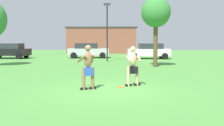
{
  "coord_description": "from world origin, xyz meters",
  "views": [
    {
      "loc": [
        0.49,
        -10.25,
        1.95
      ],
      "look_at": [
        0.07,
        1.24,
        0.94
      ],
      "focal_mm": 42.49,
      "sensor_mm": 36.0,
      "label": 1
    }
  ],
  "objects_px": {
    "car_silver_mid_lot": "(88,50)",
    "tree_behind_players": "(156,13)",
    "car_white_far_end": "(149,51)",
    "frisbee": "(121,87)",
    "car_black_near_post": "(9,51)",
    "player_in_blue": "(88,66)",
    "lamp_post": "(107,25)",
    "player_near": "(133,65)"
  },
  "relations": [
    {
      "from": "car_silver_mid_lot",
      "to": "tree_behind_players",
      "type": "height_order",
      "value": "tree_behind_players"
    },
    {
      "from": "car_white_far_end",
      "to": "tree_behind_players",
      "type": "distance_m",
      "value": 8.69
    },
    {
      "from": "frisbee",
      "to": "car_black_near_post",
      "type": "height_order",
      "value": "car_black_near_post"
    },
    {
      "from": "player_in_blue",
      "to": "car_black_near_post",
      "type": "relative_size",
      "value": 0.4
    },
    {
      "from": "player_in_blue",
      "to": "tree_behind_players",
      "type": "xyz_separation_m",
      "value": [
        3.73,
        8.85,
        2.91
      ]
    },
    {
      "from": "car_black_near_post",
      "to": "car_silver_mid_lot",
      "type": "xyz_separation_m",
      "value": [
        8.15,
        1.09,
        0.0
      ]
    },
    {
      "from": "car_white_far_end",
      "to": "lamp_post",
      "type": "distance_m",
      "value": 5.75
    },
    {
      "from": "player_near",
      "to": "car_white_far_end",
      "type": "height_order",
      "value": "player_near"
    },
    {
      "from": "car_white_far_end",
      "to": "lamp_post",
      "type": "height_order",
      "value": "lamp_post"
    },
    {
      "from": "lamp_post",
      "to": "frisbee",
      "type": "bearing_deg",
      "value": -84.46
    },
    {
      "from": "player_in_blue",
      "to": "car_silver_mid_lot",
      "type": "xyz_separation_m",
      "value": [
        -2.31,
        18.12,
        -0.1
      ]
    },
    {
      "from": "frisbee",
      "to": "tree_behind_players",
      "type": "bearing_deg",
      "value": 73.72
    },
    {
      "from": "car_white_far_end",
      "to": "player_in_blue",
      "type": "bearing_deg",
      "value": -103.61
    },
    {
      "from": "car_silver_mid_lot",
      "to": "car_white_far_end",
      "type": "bearing_deg",
      "value": -9.94
    },
    {
      "from": "player_near",
      "to": "car_black_near_post",
      "type": "distance_m",
      "value": 20.29
    },
    {
      "from": "player_near",
      "to": "car_silver_mid_lot",
      "type": "height_order",
      "value": "player_near"
    },
    {
      "from": "frisbee",
      "to": "player_in_blue",
      "type": "bearing_deg",
      "value": -159.27
    },
    {
      "from": "tree_behind_players",
      "to": "player_near",
      "type": "bearing_deg",
      "value": -103.65
    },
    {
      "from": "player_in_blue",
      "to": "player_near",
      "type": "bearing_deg",
      "value": 25.38
    },
    {
      "from": "player_in_blue",
      "to": "frisbee",
      "type": "height_order",
      "value": "player_in_blue"
    },
    {
      "from": "player_near",
      "to": "player_in_blue",
      "type": "distance_m",
      "value": 1.98
    },
    {
      "from": "car_black_near_post",
      "to": "lamp_post",
      "type": "relative_size",
      "value": 0.84
    },
    {
      "from": "player_in_blue",
      "to": "car_white_far_end",
      "type": "relative_size",
      "value": 0.4
    },
    {
      "from": "lamp_post",
      "to": "tree_behind_players",
      "type": "bearing_deg",
      "value": -52.83
    },
    {
      "from": "frisbee",
      "to": "tree_behind_players",
      "type": "distance_m",
      "value": 9.52
    },
    {
      "from": "frisbee",
      "to": "car_white_far_end",
      "type": "height_order",
      "value": "car_white_far_end"
    },
    {
      "from": "car_silver_mid_lot",
      "to": "player_near",
      "type": "bearing_deg",
      "value": -76.64
    },
    {
      "from": "car_silver_mid_lot",
      "to": "player_in_blue",
      "type": "bearing_deg",
      "value": -82.72
    },
    {
      "from": "car_black_near_post",
      "to": "tree_behind_players",
      "type": "bearing_deg",
      "value": -29.92
    },
    {
      "from": "player_near",
      "to": "car_black_near_post",
      "type": "bearing_deg",
      "value": 127.14
    },
    {
      "from": "frisbee",
      "to": "car_white_far_end",
      "type": "relative_size",
      "value": 0.07
    },
    {
      "from": "car_black_near_post",
      "to": "car_silver_mid_lot",
      "type": "relative_size",
      "value": 0.99
    },
    {
      "from": "car_black_near_post",
      "to": "tree_behind_players",
      "type": "xyz_separation_m",
      "value": [
        14.2,
        -8.17,
        3.01
      ]
    },
    {
      "from": "car_black_near_post",
      "to": "lamp_post",
      "type": "distance_m",
      "value": 11.22
    },
    {
      "from": "player_near",
      "to": "frisbee",
      "type": "height_order",
      "value": "player_near"
    },
    {
      "from": "player_in_blue",
      "to": "lamp_post",
      "type": "distance_m",
      "value": 13.97
    },
    {
      "from": "frisbee",
      "to": "car_silver_mid_lot",
      "type": "relative_size",
      "value": 0.06
    },
    {
      "from": "player_in_blue",
      "to": "car_black_near_post",
      "type": "height_order",
      "value": "player_in_blue"
    },
    {
      "from": "car_silver_mid_lot",
      "to": "lamp_post",
      "type": "bearing_deg",
      "value": -61.96
    },
    {
      "from": "car_white_far_end",
      "to": "tree_behind_players",
      "type": "bearing_deg",
      "value": -92.7
    },
    {
      "from": "player_in_blue",
      "to": "car_black_near_post",
      "type": "bearing_deg",
      "value": 121.58
    },
    {
      "from": "car_silver_mid_lot",
      "to": "frisbee",
      "type": "bearing_deg",
      "value": -78.46
    }
  ]
}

